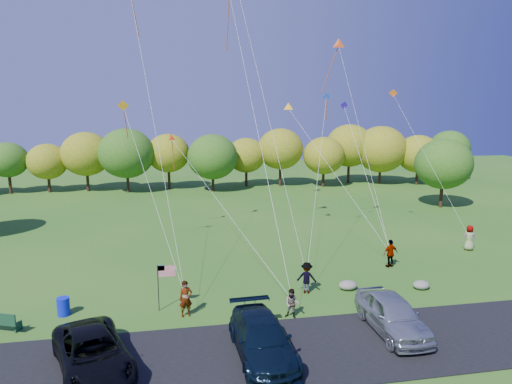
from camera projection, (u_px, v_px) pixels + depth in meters
ground at (264, 313)px, 23.96m from camera, size 140.00×140.00×0.00m
asphalt_lane at (282, 352)px, 20.09m from camera, size 44.00×6.00×0.06m
treeline at (208, 155)px, 58.14m from camera, size 75.36×27.70×8.33m
minivan_dark at (93, 353)px, 18.47m from camera, size 4.32×6.18×1.57m
minivan_navy at (262, 339)px, 19.54m from camera, size 2.52×5.70×1.63m
minivan_silver at (392, 314)px, 21.74m from camera, size 2.09×5.15×1.75m
flyer_a at (186, 299)px, 23.45m from camera, size 0.78×0.60×1.90m
flyer_b at (292, 304)px, 23.28m from camera, size 0.94×0.87×1.55m
flyer_c at (307, 278)px, 26.43m from camera, size 1.37×1.10×1.84m
flyer_d at (391, 253)px, 30.73m from camera, size 1.20×0.69×1.92m
flyer_e at (469, 238)px, 34.42m from camera, size 1.08×0.86×1.92m
trash_barrel at (63, 307)px, 23.63m from camera, size 0.63×0.63×0.95m
flag_assembly at (163, 276)px, 23.96m from camera, size 0.93×0.61×2.53m
boulder_near at (348, 285)px, 27.00m from camera, size 1.10×0.86×0.55m
boulder_far at (421, 285)px, 27.10m from camera, size 0.99×0.83×0.52m
kites_aloft at (239, 7)px, 33.29m from camera, size 21.20×7.08×18.71m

